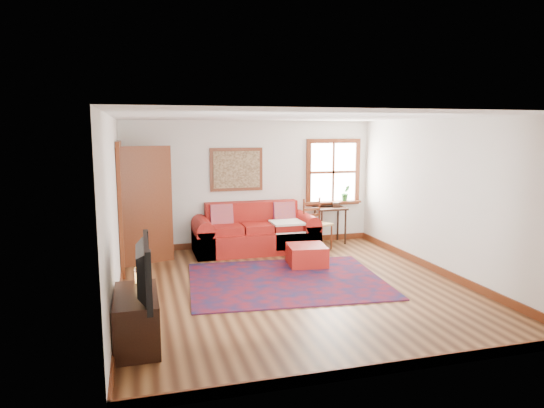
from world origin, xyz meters
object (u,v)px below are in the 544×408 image
object	(u,v)px
ladder_back_chair	(316,222)
red_leather_sofa	(255,235)
side_table	(330,213)
red_ottoman	(307,256)
media_cabinet	(137,319)

from	to	relation	value
ladder_back_chair	red_leather_sofa	bearing A→B (deg)	174.61
red_leather_sofa	side_table	xyz separation A→B (m)	(1.64, 0.22, 0.31)
red_ottoman	red_leather_sofa	bearing A→B (deg)	121.95
side_table	media_cabinet	size ratio (longest dim) A/B	0.73
media_cabinet	red_ottoman	bearing A→B (deg)	40.55
ladder_back_chair	media_cabinet	xyz separation A→B (m)	(-3.42, -3.58, -0.25)
red_leather_sofa	red_ottoman	bearing A→B (deg)	-64.95
red_ottoman	media_cabinet	xyz separation A→B (m)	(-2.82, -2.42, 0.10)
red_leather_sofa	media_cabinet	xyz separation A→B (m)	(-2.23, -3.70, -0.02)
ladder_back_chair	side_table	bearing A→B (deg)	37.03
red_ottoman	side_table	bearing A→B (deg)	62.11
red_leather_sofa	media_cabinet	size ratio (longest dim) A/B	2.30
side_table	red_leather_sofa	bearing A→B (deg)	-172.37
red_ottoman	side_table	size ratio (longest dim) A/B	0.85
red_leather_sofa	media_cabinet	world-z (taller)	red_leather_sofa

